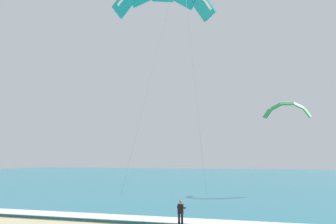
{
  "coord_description": "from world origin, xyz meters",
  "views": [
    {
      "loc": [
        5.86,
        -14.67,
        4.35
      ],
      "look_at": [
        -4.17,
        14.39,
        7.78
      ],
      "focal_mm": 43.48,
      "sensor_mm": 36.0,
      "label": 1
    }
  ],
  "objects": [
    {
      "name": "kite_distant",
      "position": [
        3.47,
        38.92,
        10.56
      ],
      "size": [
        6.09,
        2.14,
        2.22
      ],
      "color": "green"
    },
    {
      "name": "sea",
      "position": [
        0.0,
        70.39,
        0.1
      ],
      "size": [
        200.0,
        120.0,
        0.2
      ],
      "primitive_type": "cube",
      "color": "teal",
      "rests_on": "ground"
    },
    {
      "name": "kitesurfer",
      "position": [
        -1.85,
        10.1,
        0.94
      ],
      "size": [
        0.55,
        0.53,
        1.69
      ],
      "color": "black",
      "rests_on": "ground"
    },
    {
      "name": "surf_foam",
      "position": [
        0.0,
        11.39,
        0.22
      ],
      "size": [
        200.0,
        2.33,
        0.04
      ],
      "primitive_type": "cube",
      "color": "white",
      "rests_on": "sea"
    }
  ]
}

